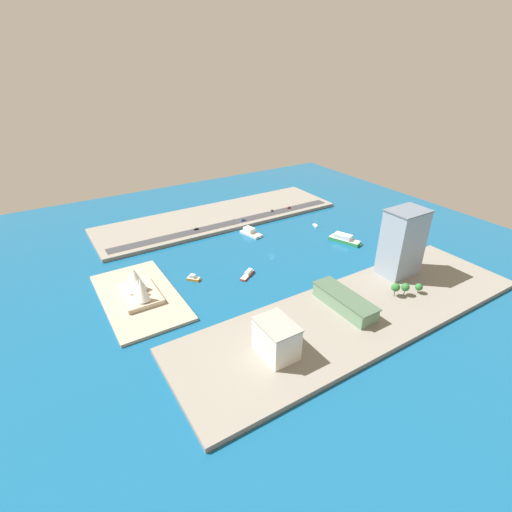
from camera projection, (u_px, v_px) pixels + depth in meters
name	position (u px, v px, depth m)	size (l,w,h in m)	color
ground_plane	(272.00, 256.00, 307.67)	(440.00, 440.00, 0.00)	#145684
quay_west	(357.00, 314.00, 236.04)	(70.00, 240.00, 3.05)	gray
quay_east	(219.00, 217.00, 377.86)	(70.00, 240.00, 3.05)	gray
peninsula_point	(140.00, 297.00, 253.34)	(86.90, 46.81, 2.00)	#A89E89
road_strip	(230.00, 223.00, 359.63)	(11.28, 228.00, 0.15)	#38383D
water_taxi_orange	(194.00, 278.00, 273.60)	(9.96, 9.45, 4.33)	orange
ferry_green_doubledeck	(344.00, 239.00, 329.01)	(29.78, 17.89, 6.96)	#2D8C4C
ferry_white_commuter	(250.00, 232.00, 342.80)	(23.21, 13.58, 6.26)	silver
sailboat_small_white	(316.00, 225.00, 360.36)	(8.67, 4.61, 12.40)	white
tugboat_red	(248.00, 274.00, 279.15)	(12.50, 15.70, 3.46)	red
terminal_long_green	(344.00, 301.00, 236.79)	(45.72, 14.99, 9.60)	slate
tower_tall_glass	(402.00, 242.00, 266.45)	(20.57, 27.96, 48.80)	#8C9EB2
hotel_broad_white	(276.00, 339.00, 198.13)	(23.69, 17.05, 19.55)	silver
sedan_silver	(272.00, 211.00, 385.35)	(1.97, 5.16, 1.72)	black
suv_black	(196.00, 229.00, 345.42)	(1.88, 4.41, 1.57)	black
pickup_red	(289.00, 208.00, 393.42)	(1.84, 4.39, 1.73)	black
hatchback_blue	(243.00, 220.00, 363.92)	(2.06, 5.04, 1.65)	black
traffic_light_waterfront	(234.00, 221.00, 352.67)	(0.36, 0.36, 6.50)	black
opera_landmark	(137.00, 286.00, 250.20)	(37.27, 23.75, 19.90)	#BCAD93
park_tree_cluster	(405.00, 287.00, 249.14)	(11.29, 21.56, 9.45)	brown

